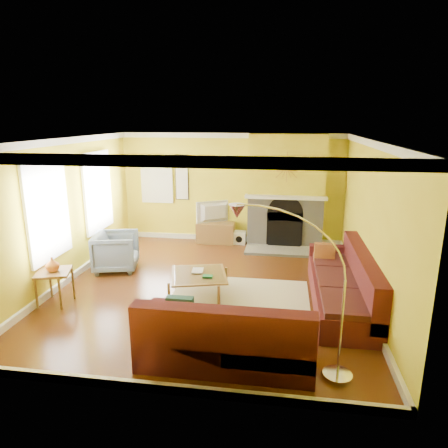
% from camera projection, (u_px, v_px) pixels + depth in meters
% --- Properties ---
extents(floor, '(5.50, 6.00, 0.02)m').
position_uv_depth(floor, '(210.00, 288.00, 7.42)').
color(floor, brown).
rests_on(floor, ground).
extents(ceiling, '(5.50, 6.00, 0.02)m').
position_uv_depth(ceiling, '(208.00, 139.00, 6.72)').
color(ceiling, white).
rests_on(ceiling, ground).
extents(wall_back, '(5.50, 0.02, 2.70)m').
position_uv_depth(wall_back, '(231.00, 188.00, 9.94)').
color(wall_back, yellow).
rests_on(wall_back, ground).
extents(wall_front, '(5.50, 0.02, 2.70)m').
position_uv_depth(wall_front, '(156.00, 285.00, 4.19)').
color(wall_front, yellow).
rests_on(wall_front, ground).
extents(wall_left, '(0.02, 6.00, 2.70)m').
position_uv_depth(wall_left, '(64.00, 212.00, 7.47)').
color(wall_left, yellow).
rests_on(wall_left, ground).
extents(wall_right, '(0.02, 6.00, 2.70)m').
position_uv_depth(wall_right, '(371.00, 223.00, 6.67)').
color(wall_right, yellow).
rests_on(wall_right, ground).
extents(baseboard, '(5.50, 6.00, 0.12)m').
position_uv_depth(baseboard, '(210.00, 284.00, 7.40)').
color(baseboard, white).
rests_on(baseboard, floor).
extents(crown_molding, '(5.50, 6.00, 0.12)m').
position_uv_depth(crown_molding, '(208.00, 143.00, 6.74)').
color(crown_molding, white).
rests_on(crown_molding, ceiling).
extents(window_left_near, '(0.06, 1.22, 1.72)m').
position_uv_depth(window_left_near, '(97.00, 192.00, 8.66)').
color(window_left_near, white).
rests_on(window_left_near, wall_left).
extents(window_left_far, '(0.06, 1.22, 1.72)m').
position_uv_depth(window_left_far, '(47.00, 211.00, 6.85)').
color(window_left_far, white).
rests_on(window_left_far, wall_left).
extents(window_back, '(0.82, 0.06, 1.22)m').
position_uv_depth(window_back, '(157.00, 179.00, 10.12)').
color(window_back, white).
rests_on(window_back, wall_back).
extents(wall_art, '(0.34, 0.04, 1.14)m').
position_uv_depth(wall_art, '(182.00, 177.00, 10.02)').
color(wall_art, white).
rests_on(wall_art, wall_back).
extents(fireplace, '(1.80, 0.40, 2.70)m').
position_uv_depth(fireplace, '(286.00, 191.00, 9.55)').
color(fireplace, gray).
rests_on(fireplace, floor).
extents(mantel, '(1.92, 0.22, 0.08)m').
position_uv_depth(mantel, '(286.00, 197.00, 9.35)').
color(mantel, white).
rests_on(mantel, fireplace).
extents(hearth, '(1.80, 0.70, 0.06)m').
position_uv_depth(hearth, '(284.00, 251.00, 9.36)').
color(hearth, gray).
rests_on(hearth, floor).
extents(sunburst, '(0.70, 0.04, 0.70)m').
position_uv_depth(sunburst, '(287.00, 167.00, 9.18)').
color(sunburst, olive).
rests_on(sunburst, fireplace).
extents(rug, '(2.40, 1.80, 0.02)m').
position_uv_depth(rug, '(239.00, 298.00, 6.96)').
color(rug, beige).
rests_on(rug, floor).
extents(sectional_sofa, '(3.21, 3.78, 0.90)m').
position_uv_depth(sectional_sofa, '(270.00, 286.00, 6.36)').
color(sectional_sofa, '#531A1D').
rests_on(sectional_sofa, floor).
extents(coffee_table, '(1.17, 1.17, 0.38)m').
position_uv_depth(coffee_table, '(199.00, 283.00, 7.12)').
color(coffee_table, white).
rests_on(coffee_table, floor).
extents(media_console, '(0.94, 0.42, 0.52)m').
position_uv_depth(media_console, '(216.00, 233.00, 10.03)').
color(media_console, brown).
rests_on(media_console, floor).
extents(tv, '(0.86, 0.59, 0.54)m').
position_uv_depth(tv, '(216.00, 212.00, 9.89)').
color(tv, black).
rests_on(tv, media_console).
extents(subwoofer, '(0.30, 0.30, 0.30)m').
position_uv_depth(subwoofer, '(240.00, 238.00, 9.98)').
color(subwoofer, white).
rests_on(subwoofer, floor).
extents(armchair, '(1.04, 1.02, 0.79)m').
position_uv_depth(armchair, '(116.00, 251.00, 8.19)').
color(armchair, slate).
rests_on(armchair, floor).
extents(side_table, '(0.67, 0.67, 0.58)m').
position_uv_depth(side_table, '(55.00, 287.00, 6.71)').
color(side_table, brown).
rests_on(side_table, floor).
extents(vase, '(0.28, 0.28, 0.24)m').
position_uv_depth(vase, '(52.00, 264.00, 6.60)').
color(vase, orange).
rests_on(vase, side_table).
extents(book, '(0.23, 0.29, 0.03)m').
position_uv_depth(book, '(192.00, 271.00, 7.18)').
color(book, white).
rests_on(book, coffee_table).
extents(arc_lamp, '(1.34, 0.36, 2.10)m').
position_uv_depth(arc_lamp, '(293.00, 295.00, 4.65)').
color(arc_lamp, silver).
rests_on(arc_lamp, floor).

